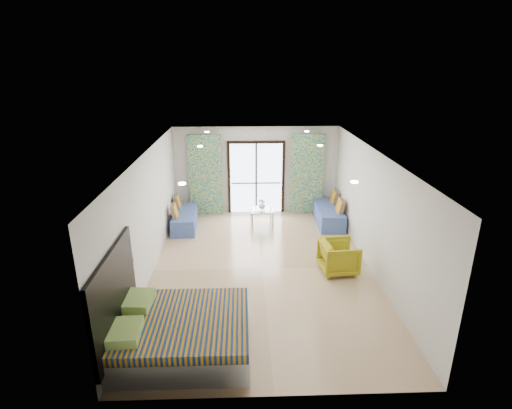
{
  "coord_description": "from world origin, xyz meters",
  "views": [
    {
      "loc": [
        -0.43,
        -8.19,
        4.52
      ],
      "look_at": [
        -0.09,
        1.2,
        1.15
      ],
      "focal_mm": 28.0,
      "sensor_mm": 36.0,
      "label": 1
    }
  ],
  "objects_px": {
    "daybed_right": "(329,214)",
    "coffee_table": "(262,211)",
    "bed": "(180,333)",
    "armchair": "(339,255)",
    "daybed_left": "(184,218)"
  },
  "relations": [
    {
      "from": "bed",
      "to": "daybed_right",
      "type": "xyz_separation_m",
      "value": [
        3.6,
        5.44,
        -0.04
      ]
    },
    {
      "from": "bed",
      "to": "daybed_right",
      "type": "height_order",
      "value": "daybed_right"
    },
    {
      "from": "coffee_table",
      "to": "daybed_left",
      "type": "bearing_deg",
      "value": -175.92
    },
    {
      "from": "bed",
      "to": "armchair",
      "type": "xyz_separation_m",
      "value": [
        3.21,
        2.51,
        0.09
      ]
    },
    {
      "from": "daybed_left",
      "to": "coffee_table",
      "type": "relative_size",
      "value": 2.19
    },
    {
      "from": "coffee_table",
      "to": "armchair",
      "type": "bearing_deg",
      "value": -61.24
    },
    {
      "from": "coffee_table",
      "to": "armchair",
      "type": "xyz_separation_m",
      "value": [
        1.6,
        -2.91,
        0.01
      ]
    },
    {
      "from": "daybed_right",
      "to": "daybed_left",
      "type": "bearing_deg",
      "value": -176.36
    },
    {
      "from": "daybed_left",
      "to": "daybed_right",
      "type": "bearing_deg",
      "value": -0.18
    },
    {
      "from": "bed",
      "to": "coffee_table",
      "type": "xyz_separation_m",
      "value": [
        1.61,
        5.42,
        0.08
      ]
    },
    {
      "from": "bed",
      "to": "armchair",
      "type": "height_order",
      "value": "armchair"
    },
    {
      "from": "daybed_left",
      "to": "daybed_right",
      "type": "relative_size",
      "value": 0.95
    },
    {
      "from": "daybed_left",
      "to": "armchair",
      "type": "xyz_separation_m",
      "value": [
        3.84,
        -2.75,
        0.15
      ]
    },
    {
      "from": "daybed_right",
      "to": "armchair",
      "type": "relative_size",
      "value": 2.21
    },
    {
      "from": "daybed_right",
      "to": "coffee_table",
      "type": "distance_m",
      "value": 1.99
    }
  ]
}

